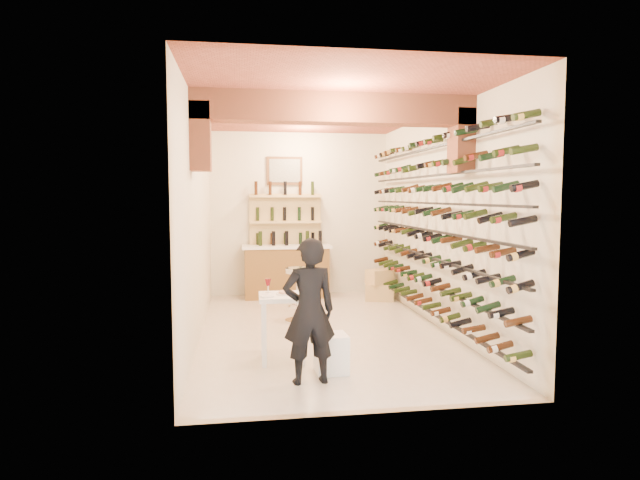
# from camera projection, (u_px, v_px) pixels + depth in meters

# --- Properties ---
(ground) EXTENTS (6.00, 6.00, 0.00)m
(ground) POSITION_uv_depth(u_px,v_px,m) (323.00, 330.00, 7.74)
(ground) COLOR beige
(ground) RESTS_ON ground
(room_shell) EXTENTS (3.52, 6.02, 3.21)m
(room_shell) POSITION_uv_depth(u_px,v_px,m) (326.00, 174.00, 7.30)
(room_shell) COLOR beige
(room_shell) RESTS_ON ground
(wine_rack) EXTENTS (0.32, 5.70, 2.56)m
(wine_rack) POSITION_uv_depth(u_px,v_px,m) (425.00, 224.00, 7.84)
(wine_rack) COLOR black
(wine_rack) RESTS_ON ground
(back_counter) EXTENTS (1.70, 0.62, 1.29)m
(back_counter) POSITION_uv_depth(u_px,v_px,m) (287.00, 270.00, 10.26)
(back_counter) COLOR brown
(back_counter) RESTS_ON ground
(back_shelving) EXTENTS (1.40, 0.31, 2.73)m
(back_shelving) POSITION_uv_depth(u_px,v_px,m) (285.00, 236.00, 10.45)
(back_shelving) COLOR tan
(back_shelving) RESTS_ON ground
(tasting_table) EXTENTS (0.56, 0.56, 0.96)m
(tasting_table) POSITION_uv_depth(u_px,v_px,m) (282.00, 307.00, 6.27)
(tasting_table) COLOR white
(tasting_table) RESTS_ON ground
(white_stool) EXTENTS (0.36, 0.36, 0.43)m
(white_stool) POSITION_uv_depth(u_px,v_px,m) (331.00, 353.00, 5.89)
(white_stool) COLOR white
(white_stool) RESTS_ON ground
(person) EXTENTS (0.59, 0.42, 1.53)m
(person) POSITION_uv_depth(u_px,v_px,m) (309.00, 311.00, 5.51)
(person) COLOR black
(person) RESTS_ON ground
(chrome_barstool) EXTENTS (0.44, 0.44, 0.84)m
(chrome_barstool) POSITION_uv_depth(u_px,v_px,m) (299.00, 291.00, 8.25)
(chrome_barstool) COLOR silver
(chrome_barstool) RESTS_ON ground
(crate_lower) EXTENTS (0.60, 0.49, 0.31)m
(crate_lower) POSITION_uv_depth(u_px,v_px,m) (379.00, 292.00, 9.99)
(crate_lower) COLOR tan
(crate_lower) RESTS_ON ground
(crate_upper) EXTENTS (0.54, 0.46, 0.27)m
(crate_upper) POSITION_uv_depth(u_px,v_px,m) (380.00, 277.00, 9.96)
(crate_upper) COLOR tan
(crate_upper) RESTS_ON crate_lower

